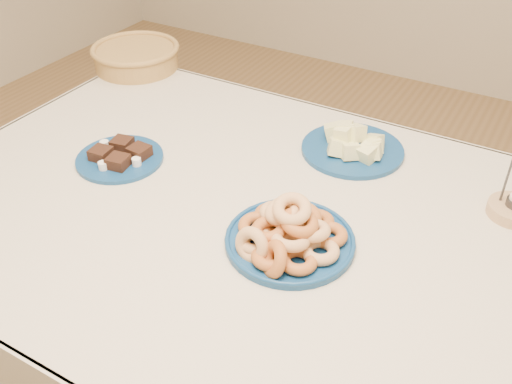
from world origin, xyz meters
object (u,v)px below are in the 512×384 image
wicker_basket (136,56)px  dining_table (266,251)px  melon_plate (353,146)px  brownie_plate (120,157)px  donut_platter (289,234)px

wicker_basket → dining_table: bearing=-32.2°
melon_plate → brownie_plate: size_ratio=1.48×
brownie_plate → melon_plate: bearing=33.2°
donut_platter → dining_table: bearing=143.6°
melon_plate → wicker_basket: (-0.85, 0.15, 0.02)m
dining_table → wicker_basket: wicker_basket is taller
brownie_plate → donut_platter: bearing=-8.2°
dining_table → wicker_basket: bearing=147.8°
melon_plate → donut_platter: bearing=-87.0°
dining_table → melon_plate: bearing=79.1°
melon_plate → dining_table: bearing=-100.9°
dining_table → brownie_plate: (-0.44, 0.01, 0.12)m
donut_platter → brownie_plate: (-0.53, 0.08, -0.02)m
dining_table → brownie_plate: bearing=178.5°
donut_platter → melon_plate: size_ratio=1.04×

